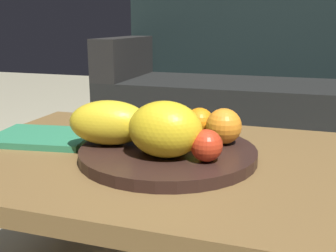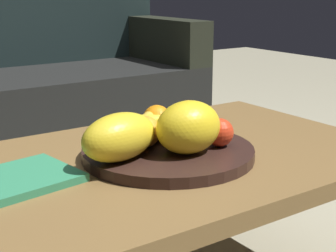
{
  "view_description": "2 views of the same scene",
  "coord_description": "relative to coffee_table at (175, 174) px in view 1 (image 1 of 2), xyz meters",
  "views": [
    {
      "loc": [
        0.25,
        -0.83,
        0.7
      ],
      "look_at": [
        -0.01,
        -0.02,
        0.48
      ],
      "focal_mm": 43.0,
      "sensor_mm": 36.0,
      "label": 1
    },
    {
      "loc": [
        -0.66,
        -0.94,
        0.79
      ],
      "look_at": [
        -0.01,
        -0.02,
        0.48
      ],
      "focal_mm": 55.26,
      "sensor_mm": 36.0,
      "label": 2
    }
  ],
  "objects": [
    {
      "name": "coffee_table",
      "position": [
        0.0,
        0.0,
        0.0
      ],
      "size": [
        1.05,
        0.67,
        0.4
      ],
      "color": "brown",
      "rests_on": "ground_plane"
    },
    {
      "name": "couch",
      "position": [
        0.09,
        1.38,
        -0.06
      ],
      "size": [
        1.7,
        0.7,
        0.9
      ],
      "color": "black",
      "rests_on": "ground_plane"
    },
    {
      "name": "fruit_bowl",
      "position": [
        -0.01,
        -0.02,
        0.06
      ],
      "size": [
        0.39,
        0.39,
        0.03
      ],
      "primitive_type": "cylinder",
      "color": "#301D18",
      "rests_on": "coffee_table"
    },
    {
      "name": "melon_large_front",
      "position": [
        -0.15,
        -0.03,
        0.12
      ],
      "size": [
        0.2,
        0.14,
        0.1
      ],
      "primitive_type": "ellipsoid",
      "rotation": [
        0.0,
        0.0,
        0.2
      ],
      "color": "yellow",
      "rests_on": "fruit_bowl"
    },
    {
      "name": "melon_smaller_beside",
      "position": [
        -0.0,
        -0.08,
        0.13
      ],
      "size": [
        0.16,
        0.12,
        0.12
      ],
      "primitive_type": "ellipsoid",
      "rotation": [
        0.0,
        0.0,
        0.03
      ],
      "color": "yellow",
      "rests_on": "fruit_bowl"
    },
    {
      "name": "orange_front",
      "position": [
        0.1,
        0.05,
        0.11
      ],
      "size": [
        0.08,
        0.08,
        0.08
      ],
      "primitive_type": "sphere",
      "color": "orange",
      "rests_on": "fruit_bowl"
    },
    {
      "name": "orange_left",
      "position": [
        0.03,
        0.1,
        0.1
      ],
      "size": [
        0.07,
        0.07,
        0.07
      ],
      "primitive_type": "sphere",
      "color": "orange",
      "rests_on": "fruit_bowl"
    },
    {
      "name": "orange_right",
      "position": [
        -0.06,
        0.02,
        0.1
      ],
      "size": [
        0.07,
        0.07,
        0.07
      ],
      "primitive_type": "sphere",
      "color": "orange",
      "rests_on": "fruit_bowl"
    },
    {
      "name": "apple_front",
      "position": [
        -0.08,
        0.09,
        0.1
      ],
      "size": [
        0.06,
        0.06,
        0.06
      ],
      "primitive_type": "sphere",
      "color": "#7BA328",
      "rests_on": "fruit_bowl"
    },
    {
      "name": "apple_left",
      "position": [
        0.09,
        -0.08,
        0.1
      ],
      "size": [
        0.07,
        0.07,
        0.07
      ],
      "primitive_type": "sphere",
      "color": "red",
      "rests_on": "fruit_bowl"
    },
    {
      "name": "apple_right",
      "position": [
        0.01,
        0.02,
        0.1
      ],
      "size": [
        0.06,
        0.06,
        0.06
      ],
      "primitive_type": "sphere",
      "color": "#6B9F27",
      "rests_on": "fruit_bowl"
    },
    {
      "name": "banana_bunch",
      "position": [
        -0.03,
        0.06,
        0.1
      ],
      "size": [
        0.17,
        0.14,
        0.06
      ],
      "color": "yellow",
      "rests_on": "fruit_bowl"
    },
    {
      "name": "magazine",
      "position": [
        -0.37,
        0.02,
        0.05
      ],
      "size": [
        0.27,
        0.21,
        0.02
      ],
      "primitive_type": "cube",
      "rotation": [
        0.0,
        0.0,
        0.15
      ],
      "color": "#32865B",
      "rests_on": "coffee_table"
    }
  ]
}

